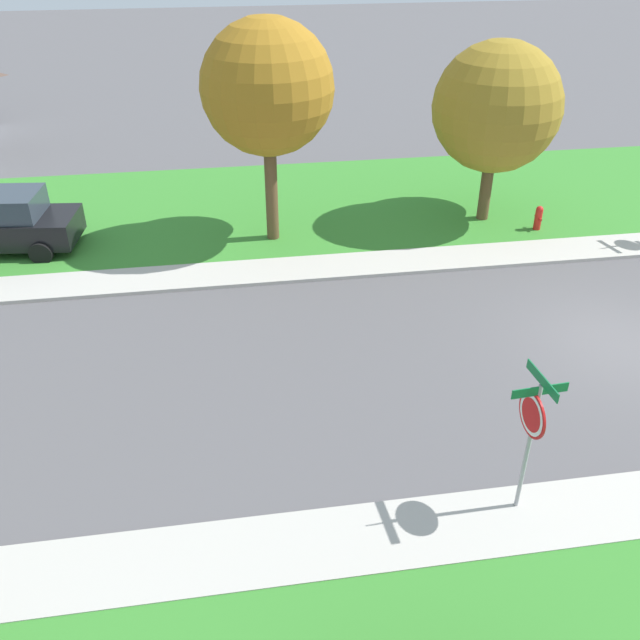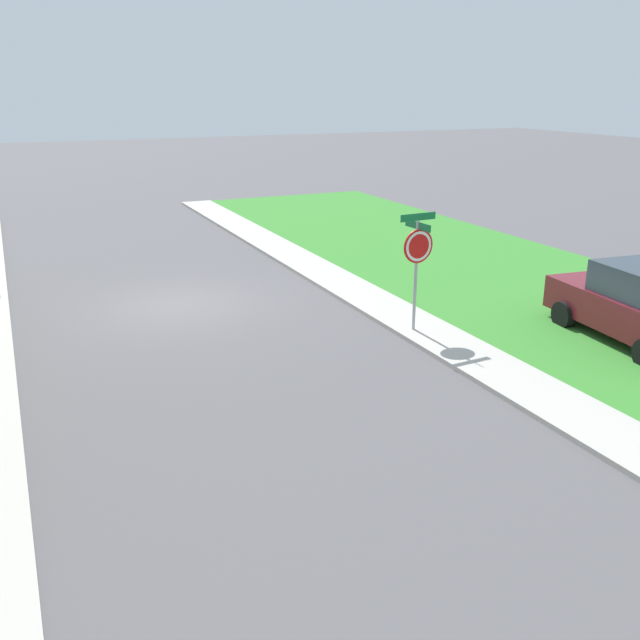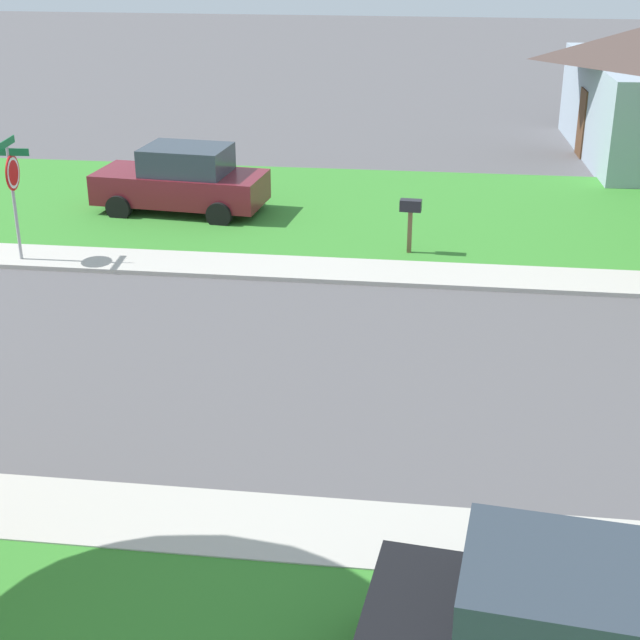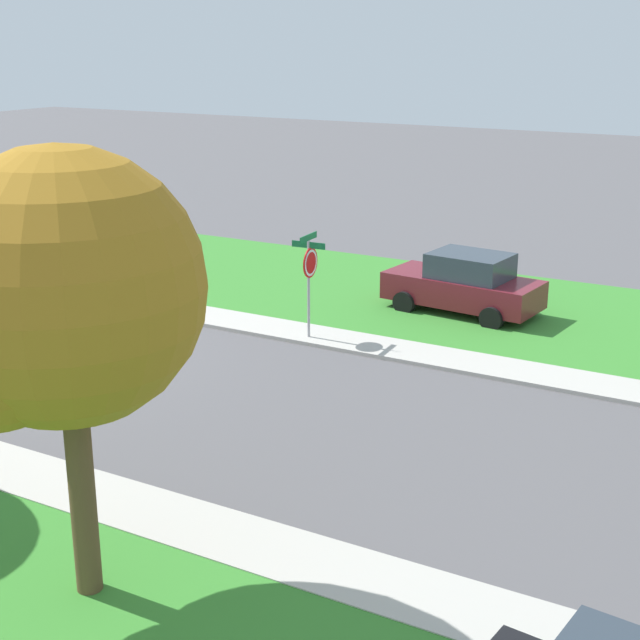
% 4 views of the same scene
% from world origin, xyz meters
% --- Properties ---
extents(ground_plane, '(120.00, 120.00, 0.00)m').
position_xyz_m(ground_plane, '(0.00, 0.00, 0.00)').
color(ground_plane, '#565456').
extents(stop_sign_far_corner, '(0.92, 0.92, 2.77)m').
position_xyz_m(stop_sign_far_corner, '(-4.42, 4.40, 1.89)').
color(stop_sign_far_corner, '#9E9EA3').
rests_on(stop_sign_far_corner, ground).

